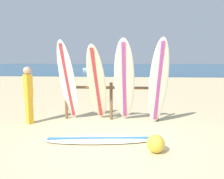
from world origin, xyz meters
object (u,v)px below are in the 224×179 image
surfboard_leaning_left (97,84)px  beach_ball (156,144)px  surfboard_rack (111,96)px  beachgoer_standing (28,93)px  surfboard_leaning_far_left (68,82)px  small_boat_offshore (89,69)px  surfboard_leaning_center_left (124,82)px  surfboard_leaning_center (158,83)px  surfboard_lying_on_sand (99,140)px

surfboard_leaning_left → beach_ball: 2.55m
surfboard_rack → beachgoer_standing: size_ratio=1.77×
surfboard_rack → surfboard_leaning_far_left: bearing=-167.9°
surfboard_leaning_left → small_boat_offshore: size_ratio=0.98×
surfboard_leaning_far_left → beachgoer_standing: surfboard_leaning_far_left is taller
surfboard_leaning_center_left → surfboard_leaning_left: bearing=174.7°
surfboard_leaning_far_left → surfboard_leaning_center: (2.52, -0.18, 0.01)m
surfboard_leaning_far_left → small_boat_offshore: surfboard_leaning_far_left is taller
surfboard_leaning_far_left → beachgoer_standing: 1.10m
surfboard_leaning_left → beach_ball: bearing=-53.4°
surfboard_leaning_far_left → beach_ball: (2.26, -1.97, -0.98)m
surfboard_leaning_left → surfboard_leaning_far_left: bearing=176.1°
surfboard_leaning_center_left → surfboard_leaning_center: size_ratio=0.99×
surfboard_rack → surfboard_lying_on_sand: 1.88m
beachgoer_standing → surfboard_leaning_center: bearing=2.4°
surfboard_leaning_far_left → small_boat_offshore: size_ratio=1.04×
surfboard_leaning_center_left → beachgoer_standing: surfboard_leaning_center_left is taller
surfboard_leaning_far_left → surfboard_leaning_left: (0.84, -0.06, -0.06)m
beachgoer_standing → small_boat_offshore: (-4.51, 32.05, -0.62)m
surfboard_leaning_left → beachgoer_standing: surfboard_leaning_left is taller
surfboard_leaning_far_left → beach_ball: 3.15m
surfboard_leaning_center_left → surfboard_leaning_center: 0.91m
surfboard_leaning_far_left → surfboard_lying_on_sand: (1.11, -1.49, -1.12)m
small_boat_offshore → surfboard_leaning_center_left: bearing=-77.4°
surfboard_leaning_far_left → surfboard_leaning_center_left: surfboard_leaning_center_left is taller
surfboard_leaning_far_left → surfboard_lying_on_sand: 2.16m
surfboard_rack → surfboard_leaning_center_left: 0.71m
beachgoer_standing → small_boat_offshore: bearing=98.0°
surfboard_leaning_left → surfboard_lying_on_sand: surfboard_leaning_left is taller
beachgoer_standing → surfboard_lying_on_sand: bearing=-28.5°
surfboard_leaning_left → surfboard_leaning_center: 1.68m
surfboard_rack → beachgoer_standing: (-2.23, -0.59, 0.16)m
surfboard_leaning_center_left → small_boat_offshore: 32.65m
surfboard_rack → beach_ball: (1.05, -2.23, -0.54)m
surfboard_leaning_far_left → surfboard_rack: bearing=12.1°
surfboard_rack → surfboard_leaning_left: (-0.37, -0.32, 0.37)m
surfboard_rack → surfboard_leaning_center_left: (0.39, -0.39, 0.44)m
surfboard_leaning_center_left → surfboard_lying_on_sand: bearing=-110.2°
surfboard_leaning_center_left → beachgoer_standing: 2.65m
surfboard_lying_on_sand → beachgoer_standing: size_ratio=1.57×
surfboard_rack → beach_ball: bearing=-64.8°
surfboard_rack → surfboard_leaning_left: bearing=-139.4°
small_boat_offshore → surfboard_leaning_center: bearing=-75.9°
small_boat_offshore → surfboard_leaning_left: bearing=-78.7°
surfboard_rack → surfboard_leaning_left: surfboard_leaning_left is taller
surfboard_rack → surfboard_leaning_center: surfboard_leaning_center is taller
surfboard_leaning_left → small_boat_offshore: 32.42m
beachgoer_standing → beach_ball: size_ratio=4.56×
beach_ball → small_boat_offshore: bearing=103.0°
surfboard_leaning_left → surfboard_lying_on_sand: (0.26, -1.43, -1.05)m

